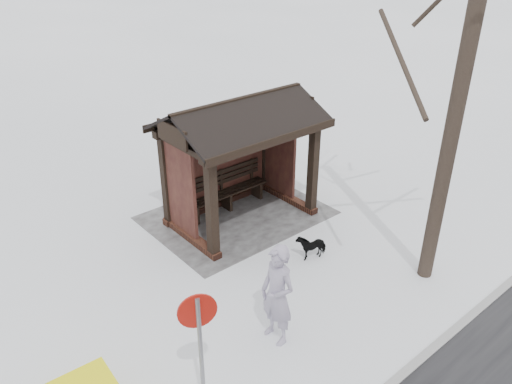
# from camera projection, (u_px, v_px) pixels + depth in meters

# --- Properties ---
(ground) EXTENTS (120.00, 120.00, 0.00)m
(ground) POSITION_uv_depth(u_px,v_px,m) (242.00, 218.00, 12.36)
(ground) COLOR white
(ground) RESTS_ON ground
(kerb) EXTENTS (120.00, 0.15, 0.06)m
(kerb) POSITION_uv_depth(u_px,v_px,m) (440.00, 343.00, 8.63)
(kerb) COLOR gray
(kerb) RESTS_ON ground
(trampled_patch) EXTENTS (4.20, 3.20, 0.02)m
(trampled_patch) POSITION_uv_depth(u_px,v_px,m) (237.00, 215.00, 12.49)
(trampled_patch) COLOR gray
(trampled_patch) RESTS_ON ground
(bus_shelter) EXTENTS (3.60, 2.40, 3.09)m
(bus_shelter) POSITION_uv_depth(u_px,v_px,m) (236.00, 135.00, 11.45)
(bus_shelter) COLOR #3B1E15
(bus_shelter) RESTS_ON ground
(pedestrian) EXTENTS (0.47, 0.70, 1.88)m
(pedestrian) POSITION_uv_depth(u_px,v_px,m) (277.00, 295.00, 8.32)
(pedestrian) COLOR #968DA6
(pedestrian) RESTS_ON ground
(dog) EXTENTS (0.71, 0.45, 0.56)m
(dog) POSITION_uv_depth(u_px,v_px,m) (311.00, 245.00, 10.81)
(dog) COLOR black
(dog) RESTS_ON ground
(road_sign) EXTENTS (0.52, 0.22, 2.15)m
(road_sign) POSITION_uv_depth(u_px,v_px,m) (199.00, 329.00, 6.74)
(road_sign) COLOR slate
(road_sign) RESTS_ON ground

